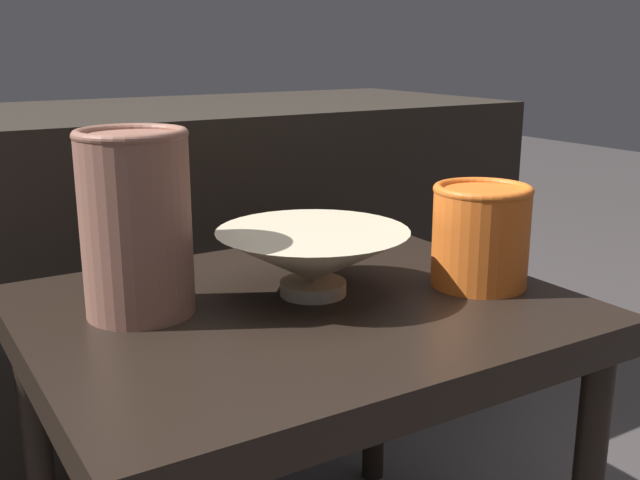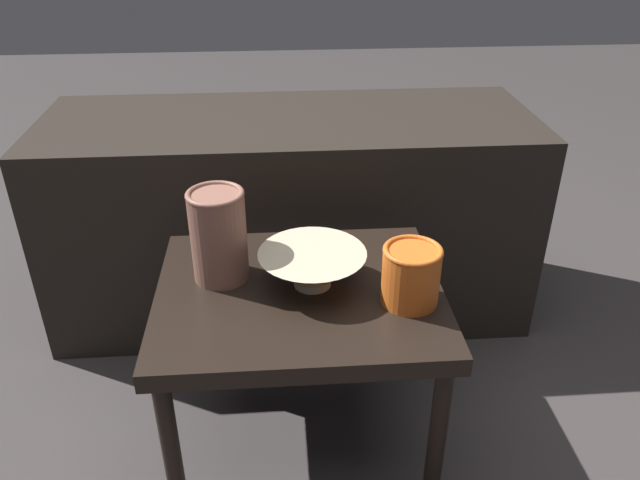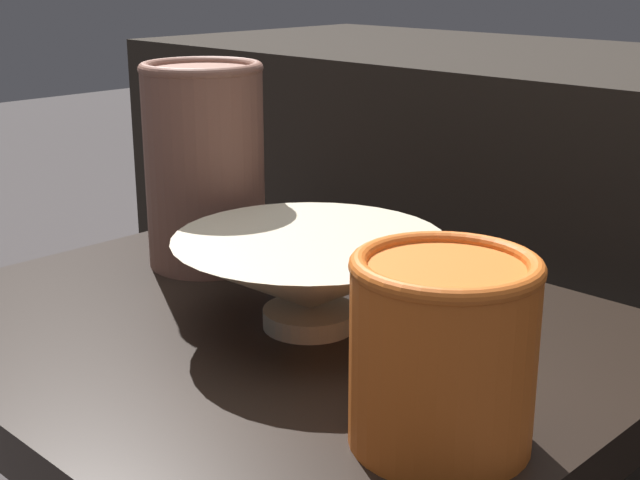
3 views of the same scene
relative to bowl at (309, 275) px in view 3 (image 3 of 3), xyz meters
name	(u,v)px [view 3 (image 3 of 3)]	position (x,y,z in m)	size (l,w,h in m)	color
table	(275,376)	(-0.03, -0.01, -0.10)	(0.60, 0.49, 0.42)	black
couch_backdrop	(593,289)	(-0.03, 0.56, -0.17)	(1.36, 0.50, 0.60)	black
bowl	(309,275)	(0.00, 0.00, 0.00)	(0.22, 0.22, 0.08)	#C1B293
vase_textured_left	(205,162)	(-0.19, 0.05, 0.06)	(0.12, 0.12, 0.20)	brown
vase_colorful_right	(443,348)	(0.19, -0.07, 0.02)	(0.12, 0.12, 0.12)	orange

